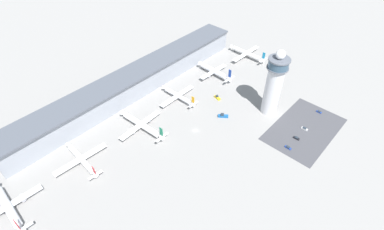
{
  "coord_description": "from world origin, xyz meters",
  "views": [
    {
      "loc": [
        -118.44,
        -104.58,
        156.32
      ],
      "look_at": [
        4.82,
        7.69,
        7.62
      ],
      "focal_mm": 28.0,
      "sensor_mm": 36.0,
      "label": 1
    }
  ],
  "objects_px": {
    "airplane_gate_foxtrot": "(247,53)",
    "car_red_hatchback": "(319,112)",
    "service_truck_fuel": "(217,98)",
    "car_blue_compact": "(305,129)",
    "control_tower": "(274,84)",
    "car_grey_coupe": "(288,148)",
    "airplane_gate_delta": "(178,96)",
    "airplane_gate_echo": "(214,71)",
    "service_truck_catering": "(223,116)",
    "airplane_gate_bravo": "(81,159)",
    "airplane_gate_alpha": "(8,207)",
    "car_silver_sedan": "(296,138)",
    "airplane_gate_charlie": "(141,125)"
  },
  "relations": [
    {
      "from": "airplane_gate_delta",
      "to": "airplane_gate_echo",
      "type": "relative_size",
      "value": 0.95
    },
    {
      "from": "airplane_gate_bravo",
      "to": "car_silver_sedan",
      "type": "bearing_deg",
      "value": -38.95
    },
    {
      "from": "airplane_gate_alpha",
      "to": "airplane_gate_echo",
      "type": "xyz_separation_m",
      "value": [
        186.47,
        0.68,
        0.09
      ]
    },
    {
      "from": "airplane_gate_alpha",
      "to": "car_red_hatchback",
      "type": "relative_size",
      "value": 10.2
    },
    {
      "from": "airplane_gate_echo",
      "to": "service_truck_catering",
      "type": "height_order",
      "value": "airplane_gate_echo"
    },
    {
      "from": "service_truck_catering",
      "to": "car_grey_coupe",
      "type": "bearing_deg",
      "value": -84.83
    },
    {
      "from": "airplane_gate_alpha",
      "to": "airplane_gate_delta",
      "type": "bearing_deg",
      "value": 0.14
    },
    {
      "from": "airplane_gate_bravo",
      "to": "airplane_gate_delta",
      "type": "xyz_separation_m",
      "value": [
        91.46,
        0.68,
        -0.64
      ]
    },
    {
      "from": "airplane_gate_delta",
      "to": "airplane_gate_foxtrot",
      "type": "height_order",
      "value": "airplane_gate_foxtrot"
    },
    {
      "from": "service_truck_catering",
      "to": "service_truck_fuel",
      "type": "xyz_separation_m",
      "value": [
        15.04,
        17.8,
        -0.17
      ]
    },
    {
      "from": "airplane_gate_charlie",
      "to": "car_grey_coupe",
      "type": "xyz_separation_m",
      "value": [
        56.19,
        -89.95,
        -3.87
      ]
    },
    {
      "from": "control_tower",
      "to": "service_truck_fuel",
      "type": "xyz_separation_m",
      "value": [
        -15.18,
        39.9,
        -25.27
      ]
    },
    {
      "from": "control_tower",
      "to": "airplane_gate_delta",
      "type": "distance_m",
      "value": 77.1
    },
    {
      "from": "airplane_gate_echo",
      "to": "car_blue_compact",
      "type": "xyz_separation_m",
      "value": [
        -9.66,
        -94.78,
        -3.86
      ]
    },
    {
      "from": "airplane_gate_bravo",
      "to": "airplane_gate_alpha",
      "type": "bearing_deg",
      "value": 179.6
    },
    {
      "from": "airplane_gate_bravo",
      "to": "airplane_gate_foxtrot",
      "type": "distance_m",
      "value": 185.65
    },
    {
      "from": "car_red_hatchback",
      "to": "airplane_gate_bravo",
      "type": "bearing_deg",
      "value": 148.91
    },
    {
      "from": "airplane_gate_foxtrot",
      "to": "car_red_hatchback",
      "type": "height_order",
      "value": "airplane_gate_foxtrot"
    },
    {
      "from": "airplane_gate_delta",
      "to": "car_grey_coupe",
      "type": "distance_m",
      "value": 95.57
    },
    {
      "from": "service_truck_fuel",
      "to": "car_blue_compact",
      "type": "relative_size",
      "value": 1.39
    },
    {
      "from": "airplane_gate_foxtrot",
      "to": "airplane_gate_alpha",
      "type": "bearing_deg",
      "value": 179.23
    },
    {
      "from": "airplane_gate_echo",
      "to": "car_silver_sedan",
      "type": "xyz_separation_m",
      "value": [
        -22.73,
        -95.03,
        -3.83
      ]
    },
    {
      "from": "control_tower",
      "to": "car_silver_sedan",
      "type": "xyz_separation_m",
      "value": [
        -13.17,
        -31.52,
        -25.61
      ]
    },
    {
      "from": "airplane_gate_bravo",
      "to": "car_blue_compact",
      "type": "relative_size",
      "value": 7.86
    },
    {
      "from": "airplane_gate_echo",
      "to": "car_blue_compact",
      "type": "relative_size",
      "value": 8.0
    },
    {
      "from": "car_red_hatchback",
      "to": "car_blue_compact",
      "type": "height_order",
      "value": "car_blue_compact"
    },
    {
      "from": "airplane_gate_foxtrot",
      "to": "airplane_gate_echo",
      "type": "bearing_deg",
      "value": 175.32
    },
    {
      "from": "car_red_hatchback",
      "to": "car_silver_sedan",
      "type": "height_order",
      "value": "car_silver_sedan"
    },
    {
      "from": "airplane_gate_delta",
      "to": "car_blue_compact",
      "type": "relative_size",
      "value": 7.6
    },
    {
      "from": "airplane_gate_delta",
      "to": "airplane_gate_foxtrot",
      "type": "relative_size",
      "value": 0.91
    },
    {
      "from": "airplane_gate_charlie",
      "to": "service_truck_fuel",
      "type": "xyz_separation_m",
      "value": [
        66.38,
        -18.55,
        -3.47
      ]
    },
    {
      "from": "car_grey_coupe",
      "to": "car_silver_sedan",
      "type": "xyz_separation_m",
      "value": [
        12.2,
        -0.01,
        0.06
      ]
    },
    {
      "from": "service_truck_fuel",
      "to": "car_blue_compact",
      "type": "distance_m",
      "value": 72.75
    },
    {
      "from": "car_red_hatchback",
      "to": "car_silver_sedan",
      "type": "distance_m",
      "value": 38.51
    },
    {
      "from": "airplane_gate_alpha",
      "to": "airplane_gate_bravo",
      "type": "height_order",
      "value": "airplane_gate_alpha"
    },
    {
      "from": "airplane_gate_bravo",
      "to": "airplane_gate_delta",
      "type": "relative_size",
      "value": 1.03
    },
    {
      "from": "airplane_gate_bravo",
      "to": "car_grey_coupe",
      "type": "distance_m",
      "value": 140.33
    },
    {
      "from": "car_red_hatchback",
      "to": "airplane_gate_foxtrot",
      "type": "bearing_deg",
      "value": 71.21
    },
    {
      "from": "airplane_gate_delta",
      "to": "airplane_gate_echo",
      "type": "distance_m",
      "value": 47.6
    },
    {
      "from": "airplane_gate_bravo",
      "to": "car_silver_sedan",
      "type": "height_order",
      "value": "airplane_gate_bravo"
    },
    {
      "from": "car_red_hatchback",
      "to": "car_grey_coupe",
      "type": "bearing_deg",
      "value": -179.28
    },
    {
      "from": "control_tower",
      "to": "service_truck_catering",
      "type": "distance_m",
      "value": 45.07
    },
    {
      "from": "airplane_gate_alpha",
      "to": "car_grey_coupe",
      "type": "relative_size",
      "value": 8.78
    },
    {
      "from": "control_tower",
      "to": "airplane_gate_alpha",
      "type": "distance_m",
      "value": 189.01
    },
    {
      "from": "car_blue_compact",
      "to": "service_truck_catering",
      "type": "bearing_deg",
      "value": 119.44
    },
    {
      "from": "control_tower",
      "to": "airplane_gate_bravo",
      "type": "relative_size",
      "value": 1.44
    },
    {
      "from": "service_truck_catering",
      "to": "car_red_hatchback",
      "type": "xyz_separation_m",
      "value": [
        55.56,
        -52.96,
        -0.58
      ]
    },
    {
      "from": "airplane_gate_foxtrot",
      "to": "car_silver_sedan",
      "type": "xyz_separation_m",
      "value": [
        -69.31,
        -91.21,
        -3.91
      ]
    },
    {
      "from": "service_truck_fuel",
      "to": "car_blue_compact",
      "type": "bearing_deg",
      "value": -78.04
    },
    {
      "from": "airplane_gate_charlie",
      "to": "car_blue_compact",
      "type": "xyz_separation_m",
      "value": [
        81.45,
        -89.72,
        -3.84
      ]
    }
  ]
}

